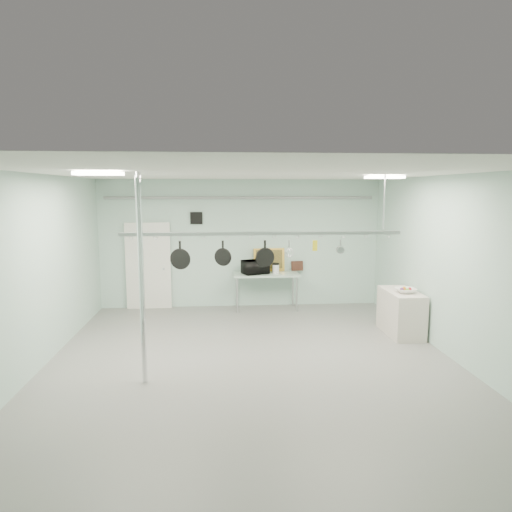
{
  "coord_description": "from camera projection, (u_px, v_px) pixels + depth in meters",
  "views": [
    {
      "loc": [
        -0.53,
        -7.39,
        2.92
      ],
      "look_at": [
        0.14,
        1.0,
        1.71
      ],
      "focal_mm": 32.0,
      "sensor_mm": 36.0,
      "label": 1
    }
  ],
  "objects": [
    {
      "name": "microwave",
      "position": [
        255.0,
        267.0,
        11.13
      ],
      "size": [
        0.71,
        0.6,
        0.34
      ],
      "primitive_type": "imported",
      "rotation": [
        0.0,
        0.0,
        3.5
      ],
      "color": "black",
      "rests_on": "prep_table"
    },
    {
      "name": "fruit_cluster",
      "position": [
        406.0,
        289.0,
        9.09
      ],
      "size": [
        0.24,
        0.24,
        0.09
      ],
      "primitive_type": null,
      "color": "maroon",
      "rests_on": "fruit_bowl"
    },
    {
      "name": "back_wall",
      "position": [
        241.0,
        244.0,
        11.46
      ],
      "size": [
        7.0,
        0.02,
        3.2
      ],
      "primitive_type": "cube",
      "color": "#A7C9BE",
      "rests_on": "floor"
    },
    {
      "name": "skillet_right",
      "position": [
        265.0,
        254.0,
        7.8
      ],
      "size": [
        0.34,
        0.14,
        0.46
      ],
      "primitive_type": null,
      "rotation": [
        0.0,
        0.0,
        0.24
      ],
      "color": "black",
      "rests_on": "pot_rack"
    },
    {
      "name": "pot_rack",
      "position": [
        263.0,
        232.0,
        7.74
      ],
      "size": [
        4.8,
        0.06,
        1.0
      ],
      "color": "#B7B7BC",
      "rests_on": "ceiling"
    },
    {
      "name": "skillet_left",
      "position": [
        180.0,
        255.0,
        7.69
      ],
      "size": [
        0.36,
        0.15,
        0.49
      ],
      "primitive_type": null,
      "rotation": [
        0.0,
        0.0,
        -0.26
      ],
      "color": "black",
      "rests_on": "pot_rack"
    },
    {
      "name": "ceiling",
      "position": [
        252.0,
        174.0,
        7.29
      ],
      "size": [
        7.0,
        8.0,
        0.02
      ],
      "primitive_type": "cube",
      "color": "silver",
      "rests_on": "back_wall"
    },
    {
      "name": "floor",
      "position": [
        252.0,
        364.0,
        7.75
      ],
      "size": [
        8.0,
        8.0,
        0.0
      ],
      "primitive_type": "plane",
      "color": "gray",
      "rests_on": "ground"
    },
    {
      "name": "prep_table",
      "position": [
        266.0,
        276.0,
        11.23
      ],
      "size": [
        1.6,
        0.7,
        0.91
      ],
      "color": "#9BB6A8",
      "rests_on": "floor"
    },
    {
      "name": "skillet_mid",
      "position": [
        223.0,
        253.0,
        7.74
      ],
      "size": [
        0.3,
        0.17,
        0.42
      ],
      "primitive_type": null,
      "rotation": [
        0.0,
        0.0,
        -0.39
      ],
      "color": "black",
      "rests_on": "pot_rack"
    },
    {
      "name": "fruit_bowl",
      "position": [
        406.0,
        290.0,
        9.09
      ],
      "size": [
        0.42,
        0.42,
        0.1
      ],
      "primitive_type": "imported",
      "rotation": [
        0.0,
        0.0,
        0.07
      ],
      "color": "white",
      "rests_on": "side_cabinet"
    },
    {
      "name": "chrome_pole",
      "position": [
        142.0,
        280.0,
        6.79
      ],
      "size": [
        0.08,
        0.08,
        3.2
      ],
      "primitive_type": "cylinder",
      "color": "silver",
      "rests_on": "floor"
    },
    {
      "name": "grater",
      "position": [
        315.0,
        246.0,
        7.85
      ],
      "size": [
        0.08,
        0.03,
        0.2
      ],
      "primitive_type": null,
      "rotation": [
        0.0,
        0.0,
        -0.11
      ],
      "color": "#C29216",
      "rests_on": "pot_rack"
    },
    {
      "name": "conduit_pipe",
      "position": [
        241.0,
        198.0,
        11.21
      ],
      "size": [
        6.6,
        0.07,
        0.07
      ],
      "primitive_type": "cylinder",
      "rotation": [
        0.0,
        1.57,
        0.0
      ],
      "color": "gray",
      "rests_on": "back_wall"
    },
    {
      "name": "painting_large",
      "position": [
        269.0,
        260.0,
        11.48
      ],
      "size": [
        0.78,
        0.16,
        0.58
      ],
      "primitive_type": "cube",
      "rotation": [
        -0.14,
        0.0,
        0.04
      ],
      "color": "gold",
      "rests_on": "prep_table"
    },
    {
      "name": "saucepan",
      "position": [
        340.0,
        246.0,
        7.89
      ],
      "size": [
        0.13,
        0.09,
        0.24
      ],
      "primitive_type": null,
      "rotation": [
        0.0,
        0.0,
        0.07
      ],
      "color": "#BBBCC1",
      "rests_on": "pot_rack"
    },
    {
      "name": "side_cabinet",
      "position": [
        401.0,
        313.0,
        9.32
      ],
      "size": [
        0.6,
        1.2,
        0.9
      ],
      "primitive_type": "cube",
      "color": "beige",
      "rests_on": "floor"
    },
    {
      "name": "whisk",
      "position": [
        289.0,
        248.0,
        7.82
      ],
      "size": [
        0.2,
        0.2,
        0.29
      ],
      "primitive_type": null,
      "rotation": [
        0.0,
        0.0,
        0.32
      ],
      "color": "#B5B5BA",
      "rests_on": "pot_rack"
    },
    {
      "name": "painting_small",
      "position": [
        297.0,
        266.0,
        11.56
      ],
      "size": [
        0.31,
        0.1,
        0.25
      ],
      "primitive_type": "cube",
      "rotation": [
        -0.17,
        0.0,
        0.07
      ],
      "color": "#341B12",
      "rests_on": "prep_table"
    },
    {
      "name": "right_wall",
      "position": [
        455.0,
        269.0,
        7.8
      ],
      "size": [
        0.02,
        8.0,
        3.2
      ],
      "primitive_type": "cube",
      "color": "#A7C9BE",
      "rests_on": "floor"
    },
    {
      "name": "coffee_canister",
      "position": [
        276.0,
        269.0,
        11.18
      ],
      "size": [
        0.19,
        0.19,
        0.22
      ],
      "primitive_type": "cylinder",
      "rotation": [
        0.0,
        0.0,
        0.15
      ],
      "color": "silver",
      "rests_on": "prep_table"
    },
    {
      "name": "door",
      "position": [
        149.0,
        267.0,
        11.3
      ],
      "size": [
        1.1,
        0.1,
        2.2
      ],
      "primitive_type": "cube",
      "color": "silver",
      "rests_on": "floor"
    },
    {
      "name": "light_panel_left",
      "position": [
        99.0,
        173.0,
        6.34
      ],
      "size": [
        0.65,
        0.3,
        0.05
      ],
      "primitive_type": "cube",
      "color": "white",
      "rests_on": "ceiling"
    },
    {
      "name": "wall_vent",
      "position": [
        196.0,
        218.0,
        11.26
      ],
      "size": [
        0.3,
        0.04,
        0.3
      ],
      "primitive_type": "cube",
      "color": "black",
      "rests_on": "back_wall"
    },
    {
      "name": "light_panel_right",
      "position": [
        385.0,
        177.0,
        8.08
      ],
      "size": [
        0.65,
        0.3,
        0.05
      ],
      "primitive_type": "cube",
      "color": "white",
      "rests_on": "ceiling"
    }
  ]
}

